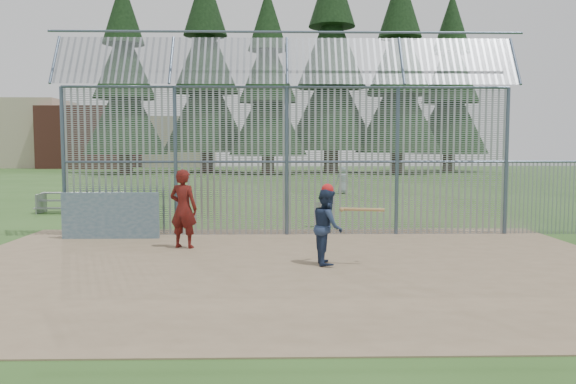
{
  "coord_description": "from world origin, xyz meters",
  "views": [
    {
      "loc": [
        -0.3,
        -11.68,
        2.39
      ],
      "look_at": [
        0.0,
        2.0,
        1.3
      ],
      "focal_mm": 35.0,
      "sensor_mm": 36.0,
      "label": 1
    }
  ],
  "objects_px": {
    "batter": "(327,226)",
    "trash_can": "(324,215)",
    "onlooker": "(183,209)",
    "bleacher": "(80,202)",
    "dugout_wall": "(111,216)"
  },
  "relations": [
    {
      "from": "trash_can",
      "to": "batter",
      "type": "bearing_deg",
      "value": -94.29
    },
    {
      "from": "onlooker",
      "to": "bleacher",
      "type": "height_order",
      "value": "onlooker"
    },
    {
      "from": "dugout_wall",
      "to": "trash_can",
      "type": "bearing_deg",
      "value": 19.41
    },
    {
      "from": "batter",
      "to": "dugout_wall",
      "type": "bearing_deg",
      "value": 55.26
    },
    {
      "from": "trash_can",
      "to": "bleacher",
      "type": "xyz_separation_m",
      "value": [
        -8.64,
        3.99,
        0.03
      ]
    },
    {
      "from": "onlooker",
      "to": "trash_can",
      "type": "distance_m",
      "value": 5.01
    },
    {
      "from": "batter",
      "to": "trash_can",
      "type": "height_order",
      "value": "batter"
    },
    {
      "from": "dugout_wall",
      "to": "onlooker",
      "type": "distance_m",
      "value": 2.56
    },
    {
      "from": "dugout_wall",
      "to": "onlooker",
      "type": "relative_size",
      "value": 1.34
    },
    {
      "from": "trash_can",
      "to": "bleacher",
      "type": "bearing_deg",
      "value": 155.18
    },
    {
      "from": "batter",
      "to": "trash_can",
      "type": "relative_size",
      "value": 1.88
    },
    {
      "from": "batter",
      "to": "trash_can",
      "type": "xyz_separation_m",
      "value": [
        0.4,
        5.34,
        -0.41
      ]
    },
    {
      "from": "onlooker",
      "to": "bleacher",
      "type": "xyz_separation_m",
      "value": [
        -5.01,
        7.41,
        -0.54
      ]
    },
    {
      "from": "batter",
      "to": "bleacher",
      "type": "distance_m",
      "value": 12.45
    },
    {
      "from": "onlooker",
      "to": "trash_can",
      "type": "relative_size",
      "value": 2.27
    }
  ]
}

